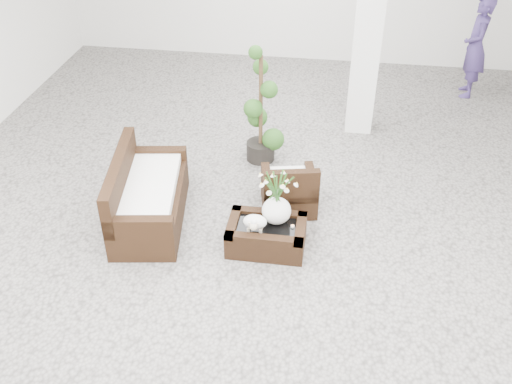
# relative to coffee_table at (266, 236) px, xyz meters

# --- Properties ---
(ground) EXTENTS (11.00, 11.00, 0.00)m
(ground) POSITION_rel_coffee_table_xyz_m (-0.16, 0.32, -0.16)
(ground) COLOR gray
(ground) RESTS_ON ground
(column) EXTENTS (0.40, 0.40, 3.50)m
(column) POSITION_rel_coffee_table_xyz_m (1.04, 3.12, 1.59)
(column) COLOR white
(column) RESTS_ON ground
(coffee_table) EXTENTS (0.90, 0.60, 0.31)m
(coffee_table) POSITION_rel_coffee_table_xyz_m (0.00, 0.00, 0.00)
(coffee_table) COLOR black
(coffee_table) RESTS_ON ground
(sheep_figurine) EXTENTS (0.28, 0.23, 0.21)m
(sheep_figurine) POSITION_rel_coffee_table_xyz_m (-0.12, -0.10, 0.26)
(sheep_figurine) COLOR white
(sheep_figurine) RESTS_ON coffee_table
(planter_narcissus) EXTENTS (0.44, 0.44, 0.80)m
(planter_narcissus) POSITION_rel_coffee_table_xyz_m (0.10, 0.10, 0.56)
(planter_narcissus) COLOR white
(planter_narcissus) RESTS_ON coffee_table
(tealight) EXTENTS (0.04, 0.04, 0.03)m
(tealight) POSITION_rel_coffee_table_xyz_m (0.30, 0.02, 0.17)
(tealight) COLOR white
(tealight) RESTS_ON coffee_table
(armchair) EXTENTS (0.79, 0.77, 0.72)m
(armchair) POSITION_rel_coffee_table_xyz_m (0.17, 0.84, 0.20)
(armchair) COLOR black
(armchair) RESTS_ON ground
(loveseat) EXTENTS (1.03, 1.74, 0.87)m
(loveseat) POSITION_rel_coffee_table_xyz_m (-1.50, 0.31, 0.28)
(loveseat) COLOR black
(loveseat) RESTS_ON ground
(topiary) EXTENTS (0.45, 0.45, 1.70)m
(topiary) POSITION_rel_coffee_table_xyz_m (-0.35, 1.95, 0.69)
(topiary) COLOR #234917
(topiary) RESTS_ON ground
(shopper) EXTENTS (0.44, 0.65, 1.73)m
(shopper) POSITION_rel_coffee_table_xyz_m (2.91, 4.63, 0.71)
(shopper) COLOR #3F2E67
(shopper) RESTS_ON ground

